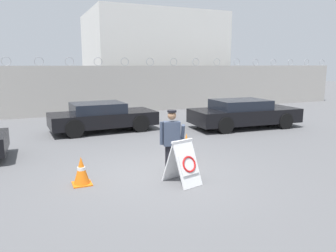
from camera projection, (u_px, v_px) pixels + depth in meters
name	position (u px, v px, depth m)	size (l,w,h in m)	color
ground_plane	(159.00, 174.00, 8.29)	(90.00, 90.00, 0.00)	#5B5B5E
perimeter_wall	(85.00, 90.00, 18.12)	(36.00, 0.30, 3.15)	#ADA8A0
building_block	(152.00, 59.00, 24.82)	(9.29, 7.26, 6.43)	silver
barricade_sign	(183.00, 162.00, 7.58)	(0.77, 0.95, 1.04)	white
security_guard	(172.00, 140.00, 8.04)	(0.59, 0.51, 1.65)	black
traffic_cone_near	(186.00, 146.00, 9.57)	(0.40, 0.40, 0.78)	orange
traffic_cone_mid	(81.00, 171.00, 7.54)	(0.43, 0.43, 0.67)	orange
parked_car_rear_sedan	(102.00, 116.00, 13.62)	(4.39, 2.09, 1.20)	black
parked_car_far_side	(244.00, 113.00, 14.40)	(4.85, 2.19, 1.24)	black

